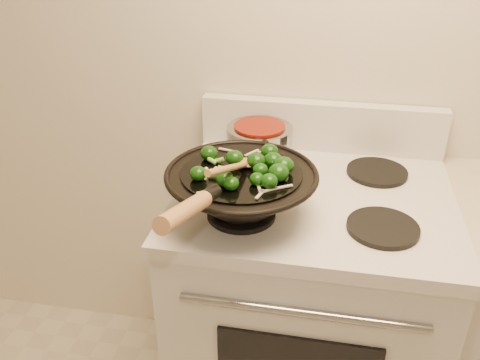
# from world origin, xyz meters

# --- Properties ---
(stove) EXTENTS (0.78, 0.67, 1.08)m
(stove) POSITION_xyz_m (-0.02, 1.17, 0.47)
(stove) COLOR silver
(stove) RESTS_ON ground
(wok) EXTENTS (0.39, 0.64, 0.26)m
(wok) POSITION_xyz_m (-0.20, 1.02, 1.00)
(wok) COLOR black
(wok) RESTS_ON stove
(stirfry) EXTENTS (0.25, 0.26, 0.05)m
(stirfry) POSITION_xyz_m (-0.17, 1.02, 1.07)
(stirfry) COLOR #0D3708
(stirfry) RESTS_ON wok
(wooden_spoon) EXTENTS (0.08, 0.27, 0.11)m
(wooden_spoon) POSITION_xyz_m (-0.20, 0.98, 1.09)
(wooden_spoon) COLOR #A16F3F
(wooden_spoon) RESTS_ON wok
(saucepan) EXTENTS (0.20, 0.32, 0.12)m
(saucepan) POSITION_xyz_m (-0.20, 1.32, 0.99)
(saucepan) COLOR gray
(saucepan) RESTS_ON stove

